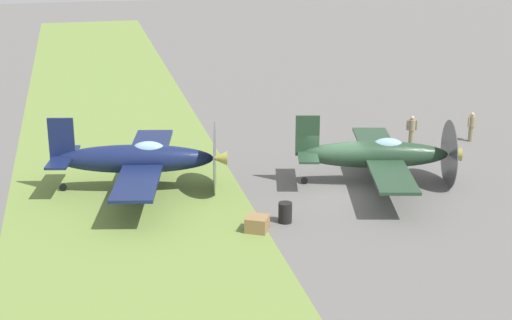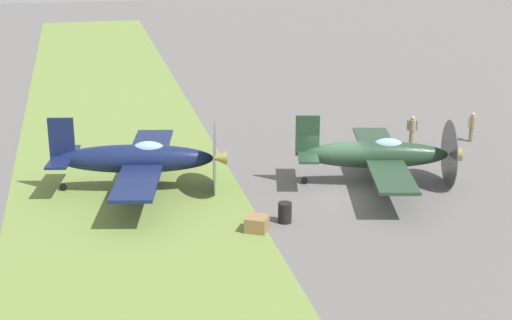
% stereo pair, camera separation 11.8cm
% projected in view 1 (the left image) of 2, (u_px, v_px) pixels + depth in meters
% --- Properties ---
extents(ground_plane, '(160.00, 160.00, 0.00)m').
position_uv_depth(ground_plane, '(337.00, 189.00, 37.99)').
color(ground_plane, '#605E5B').
extents(grass_verge, '(120.00, 11.00, 0.01)m').
position_uv_depth(grass_verge, '(129.00, 206.00, 35.84)').
color(grass_verge, olive).
rests_on(grass_verge, ground).
extents(airplane_lead, '(10.31, 8.25, 3.66)m').
position_uv_depth(airplane_lead, '(378.00, 154.00, 38.22)').
color(airplane_lead, '#233D28').
rests_on(airplane_lead, ground).
extents(airplane_wingman, '(10.75, 8.58, 3.81)m').
position_uv_depth(airplane_wingman, '(139.00, 159.00, 37.36)').
color(airplane_wingman, '#141E47').
rests_on(airplane_wingman, ground).
extents(ground_crew_chief, '(0.38, 0.60, 1.73)m').
position_uv_depth(ground_crew_chief, '(472.00, 126.00, 45.35)').
color(ground_crew_chief, '#847A5B').
rests_on(ground_crew_chief, ground).
extents(ground_crew_mechanic, '(0.38, 0.61, 1.73)m').
position_uv_depth(ground_crew_mechanic, '(412.00, 130.00, 44.62)').
color(ground_crew_mechanic, '#847A5B').
rests_on(ground_crew_mechanic, ground).
extents(fuel_drum, '(0.60, 0.60, 0.90)m').
position_uv_depth(fuel_drum, '(285.00, 213.00, 33.93)').
color(fuel_drum, black).
rests_on(fuel_drum, ground).
extents(supply_crate, '(1.22, 1.22, 0.64)m').
position_uv_depth(supply_crate, '(257.00, 224.00, 33.08)').
color(supply_crate, olive).
rests_on(supply_crate, ground).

